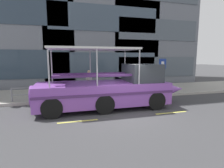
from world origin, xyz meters
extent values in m
plane|color=#3D3D3F|center=(0.00, 0.00, 0.00)|extent=(120.00, 120.00, 0.00)
cube|color=#99968E|center=(0.00, 5.60, 0.09)|extent=(32.00, 4.80, 0.18)
cube|color=#B2ADA3|center=(0.00, 3.11, 0.09)|extent=(32.00, 0.18, 0.18)
cube|color=#DBD64C|center=(-2.40, -0.58, 0.00)|extent=(1.80, 0.12, 0.01)
cube|color=#DBD64C|center=(2.40, -0.58, 0.00)|extent=(1.80, 0.12, 0.01)
cube|color=#2D3D4C|center=(-7.99, 8.37, 2.28)|extent=(11.25, 0.06, 2.51)
cube|color=#3D4C5B|center=(1.04, 8.37, 2.17)|extent=(10.36, 0.06, 2.39)
cube|color=#3D4C5B|center=(1.04, 8.37, 6.52)|extent=(10.36, 0.06, 2.39)
cube|color=#4C5660|center=(6.72, 8.37, 1.90)|extent=(8.77, 0.06, 2.09)
cube|color=#4C5660|center=(6.72, 8.37, 5.70)|extent=(8.77, 0.06, 2.09)
cylinder|color=gray|center=(-0.65, 3.45, 1.00)|extent=(10.80, 0.07, 0.07)
cylinder|color=gray|center=(-0.65, 3.45, 0.59)|extent=(10.80, 0.06, 0.06)
cylinder|color=gray|center=(-6.05, 3.45, 0.59)|extent=(0.09, 0.09, 0.82)
cylinder|color=gray|center=(-4.51, 3.45, 0.59)|extent=(0.09, 0.09, 0.82)
cylinder|color=gray|center=(-2.96, 3.45, 0.59)|extent=(0.09, 0.09, 0.82)
cylinder|color=gray|center=(-1.42, 3.45, 0.59)|extent=(0.09, 0.09, 0.82)
cylinder|color=gray|center=(0.12, 3.45, 0.59)|extent=(0.09, 0.09, 0.82)
cylinder|color=gray|center=(1.67, 3.45, 0.59)|extent=(0.09, 0.09, 0.82)
cylinder|color=gray|center=(3.21, 3.45, 0.59)|extent=(0.09, 0.09, 0.82)
cylinder|color=gray|center=(4.75, 3.45, 0.59)|extent=(0.09, 0.09, 0.82)
cylinder|color=#4C4F54|center=(4.45, 3.86, 1.46)|extent=(0.08, 0.08, 2.57)
cube|color=navy|center=(4.45, 3.81, 2.40)|extent=(0.60, 0.04, 0.76)
cube|color=white|center=(4.45, 3.79, 2.40)|extent=(0.24, 0.01, 0.36)
cube|color=purple|center=(-0.81, 1.31, 0.87)|extent=(7.25, 2.56, 1.19)
cone|color=purple|center=(3.63, 1.31, 0.87)|extent=(1.63, 1.13, 1.13)
cylinder|color=purple|center=(-4.44, 1.31, 0.87)|extent=(0.36, 1.13, 1.13)
cube|color=#4D2A62|center=(-0.81, 0.01, 1.02)|extent=(7.25, 0.04, 0.12)
sphere|color=white|center=(4.03, 1.31, 0.92)|extent=(0.22, 0.22, 0.22)
cube|color=#33383D|center=(1.54, 1.31, 1.97)|extent=(1.81, 2.15, 1.02)
cube|color=silver|center=(-1.36, 1.31, 3.33)|extent=(4.71, 2.36, 0.10)
cylinder|color=#B2B2B7|center=(0.88, 2.44, 2.37)|extent=(0.07, 0.07, 1.81)
cylinder|color=#B2B2B7|center=(0.88, 0.18, 2.37)|extent=(0.07, 0.07, 1.81)
cylinder|color=#B2B2B7|center=(-1.36, 2.44, 2.37)|extent=(0.07, 0.07, 1.81)
cylinder|color=#B2B2B7|center=(-1.36, 0.18, 2.37)|extent=(0.07, 0.07, 1.81)
cylinder|color=#B2B2B7|center=(-3.59, 2.44, 2.37)|extent=(0.07, 0.07, 1.81)
cylinder|color=#B2B2B7|center=(-3.59, 0.18, 2.37)|extent=(0.07, 0.07, 1.81)
cube|color=#4D2A62|center=(-1.36, 1.92, 1.91)|extent=(4.33, 0.28, 0.12)
cube|color=#4D2A62|center=(-1.36, 0.69, 1.91)|extent=(4.33, 0.28, 0.12)
cylinder|color=black|center=(1.90, 2.49, 0.50)|extent=(1.00, 0.28, 1.00)
cylinder|color=black|center=(1.90, 0.13, 0.50)|extent=(1.00, 0.28, 1.00)
cylinder|color=black|center=(-0.99, 2.49, 0.50)|extent=(1.00, 0.28, 1.00)
cylinder|color=black|center=(-0.99, 0.13, 0.50)|extent=(1.00, 0.28, 1.00)
cylinder|color=black|center=(-3.53, 2.49, 0.50)|extent=(1.00, 0.28, 1.00)
cylinder|color=black|center=(-3.53, 0.13, 0.50)|extent=(1.00, 0.28, 1.00)
cylinder|color=black|center=(3.01, 4.40, 0.59)|extent=(0.10, 0.10, 0.83)
cylinder|color=black|center=(3.16, 4.47, 0.59)|extent=(0.10, 0.10, 0.83)
cube|color=#236B47|center=(3.08, 4.43, 1.30)|extent=(0.36, 0.30, 0.58)
cylinder|color=#236B47|center=(2.90, 4.34, 1.27)|extent=(0.07, 0.07, 0.53)
cylinder|color=#236B47|center=(3.27, 4.52, 1.27)|extent=(0.07, 0.07, 0.53)
sphere|color=#936B4C|center=(3.08, 4.43, 1.73)|extent=(0.23, 0.23, 0.23)
cylinder|color=black|center=(-1.03, 4.89, 0.61)|extent=(0.11, 0.11, 0.87)
cylinder|color=black|center=(-1.19, 4.84, 0.61)|extent=(0.11, 0.11, 0.87)
cube|color=#B7B2A8|center=(-1.11, 4.86, 1.36)|extent=(0.37, 0.29, 0.61)
cylinder|color=#B7B2A8|center=(-0.91, 4.94, 1.32)|extent=(0.08, 0.08, 0.55)
cylinder|color=#B7B2A8|center=(-1.31, 4.79, 1.32)|extent=(0.08, 0.08, 0.55)
sphere|color=tan|center=(-1.11, 4.86, 1.81)|extent=(0.24, 0.24, 0.24)
camera|label=1|loc=(-2.94, -8.33, 2.82)|focal=28.32mm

